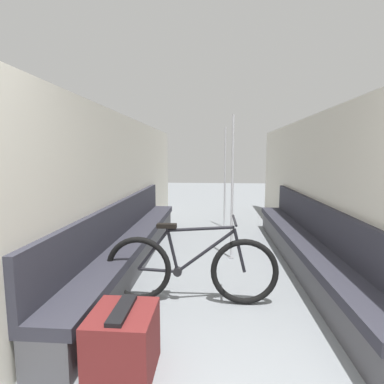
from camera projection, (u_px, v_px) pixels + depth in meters
The scene contains 8 objects.
wall_left at pixel (112, 190), 3.99m from camera, with size 0.10×9.03×2.09m, color beige.
wall_right at pixel (330, 192), 3.78m from camera, with size 0.10×9.03×2.09m, color beige.
bench_seat_row_left at pixel (132, 243), 4.16m from camera, with size 0.42×4.53×0.89m.
bench_seat_row_right at pixel (306, 247), 3.99m from camera, with size 0.42×4.53×0.89m.
bicycle at pixel (191, 269), 3.06m from camera, with size 1.77×0.46×0.88m.
grab_pole_near at pixel (232, 190), 4.30m from camera, with size 0.08×0.08×2.07m.
grab_pole_far at pixel (225, 180), 6.14m from camera, with size 0.08×0.08×2.07m.
luggage_bag at pixel (123, 342), 2.07m from camera, with size 0.43×0.46×0.49m.
Camera 1 is at (-0.05, -0.95, 1.52)m, focal length 28.00 mm.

